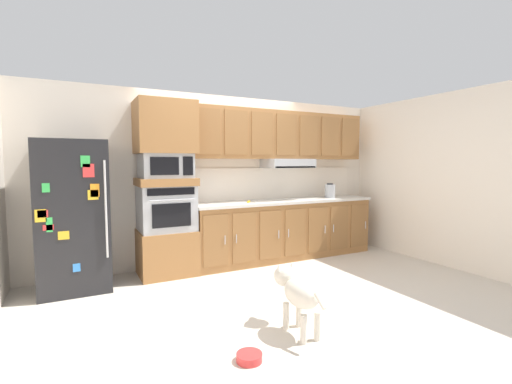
{
  "coord_description": "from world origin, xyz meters",
  "views": [
    {
      "loc": [
        -2.02,
        -3.99,
        1.5
      ],
      "look_at": [
        0.05,
        0.05,
        1.13
      ],
      "focal_mm": 25.0,
      "sensor_mm": 36.0,
      "label": 1
    }
  ],
  "objects_px": {
    "refrigerator": "(73,216)",
    "microwave": "(165,166)",
    "screwdriver": "(249,202)",
    "built_in_oven": "(166,208)",
    "electric_kettle": "(330,191)",
    "dog_food_bowl": "(249,357)",
    "dog": "(297,291)"
  },
  "relations": [
    {
      "from": "dog_food_bowl",
      "to": "built_in_oven",
      "type": "bearing_deg",
      "value": 91.14
    },
    {
      "from": "built_in_oven",
      "to": "screwdriver",
      "type": "bearing_deg",
      "value": -4.24
    },
    {
      "from": "electric_kettle",
      "to": "dog_food_bowl",
      "type": "height_order",
      "value": "electric_kettle"
    },
    {
      "from": "refrigerator",
      "to": "electric_kettle",
      "type": "height_order",
      "value": "refrigerator"
    },
    {
      "from": "microwave",
      "to": "dog_food_bowl",
      "type": "distance_m",
      "value": 2.8
    },
    {
      "from": "dog_food_bowl",
      "to": "microwave",
      "type": "bearing_deg",
      "value": 91.14
    },
    {
      "from": "built_in_oven",
      "to": "dog_food_bowl",
      "type": "relative_size",
      "value": 3.5
    },
    {
      "from": "dog",
      "to": "screwdriver",
      "type": "bearing_deg",
      "value": -13.43
    },
    {
      "from": "electric_kettle",
      "to": "dog",
      "type": "xyz_separation_m",
      "value": [
        -2.07,
        -2.12,
        -0.66
      ]
    },
    {
      "from": "built_in_oven",
      "to": "electric_kettle",
      "type": "bearing_deg",
      "value": -1.0
    },
    {
      "from": "refrigerator",
      "to": "dog_food_bowl",
      "type": "height_order",
      "value": "refrigerator"
    },
    {
      "from": "built_in_oven",
      "to": "microwave",
      "type": "distance_m",
      "value": 0.56
    },
    {
      "from": "microwave",
      "to": "dog_food_bowl",
      "type": "relative_size",
      "value": 3.22
    },
    {
      "from": "refrigerator",
      "to": "electric_kettle",
      "type": "distance_m",
      "value": 3.81
    },
    {
      "from": "microwave",
      "to": "screwdriver",
      "type": "relative_size",
      "value": 3.82
    },
    {
      "from": "refrigerator",
      "to": "dog",
      "type": "xyz_separation_m",
      "value": [
        1.74,
        -2.1,
        -0.51
      ]
    },
    {
      "from": "electric_kettle",
      "to": "microwave",
      "type": "bearing_deg",
      "value": 179.0
    },
    {
      "from": "built_in_oven",
      "to": "microwave",
      "type": "bearing_deg",
      "value": -0.77
    },
    {
      "from": "built_in_oven",
      "to": "microwave",
      "type": "height_order",
      "value": "microwave"
    },
    {
      "from": "refrigerator",
      "to": "microwave",
      "type": "height_order",
      "value": "refrigerator"
    },
    {
      "from": "dog",
      "to": "built_in_oven",
      "type": "bearing_deg",
      "value": 17.78
    },
    {
      "from": "dog",
      "to": "dog_food_bowl",
      "type": "xyz_separation_m",
      "value": [
        -0.59,
        -0.24,
        -0.34
      ]
    },
    {
      "from": "refrigerator",
      "to": "dog_food_bowl",
      "type": "relative_size",
      "value": 8.8
    },
    {
      "from": "refrigerator",
      "to": "microwave",
      "type": "relative_size",
      "value": 2.73
    },
    {
      "from": "refrigerator",
      "to": "screwdriver",
      "type": "distance_m",
      "value": 2.3
    },
    {
      "from": "built_in_oven",
      "to": "refrigerator",
      "type": "bearing_deg",
      "value": -176.49
    },
    {
      "from": "built_in_oven",
      "to": "dog_food_bowl",
      "type": "distance_m",
      "value": 2.56
    },
    {
      "from": "microwave",
      "to": "dog_food_bowl",
      "type": "height_order",
      "value": "microwave"
    },
    {
      "from": "refrigerator",
      "to": "dog",
      "type": "distance_m",
      "value": 2.78
    },
    {
      "from": "refrigerator",
      "to": "electric_kettle",
      "type": "relative_size",
      "value": 7.33
    },
    {
      "from": "built_in_oven",
      "to": "dog_food_bowl",
      "type": "bearing_deg",
      "value": -88.86
    },
    {
      "from": "electric_kettle",
      "to": "dog",
      "type": "height_order",
      "value": "electric_kettle"
    }
  ]
}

